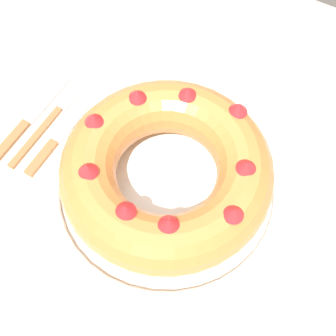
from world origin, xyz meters
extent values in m
plane|color=#4C4742|center=(0.00, 0.00, 0.00)|extent=(8.00, 8.00, 0.00)
cube|color=beige|center=(0.00, 0.00, 0.74)|extent=(1.49, 1.05, 0.03)
cylinder|color=brown|center=(-0.67, 0.46, 0.36)|extent=(0.06, 0.06, 0.73)
cylinder|color=white|center=(0.02, 0.00, 0.76)|extent=(0.34, 0.34, 0.01)
torus|color=white|center=(0.02, 0.00, 0.77)|extent=(0.36, 0.36, 0.01)
torus|color=#C67538|center=(0.02, 0.00, 0.82)|extent=(0.32, 0.32, 0.08)
cone|color=red|center=(0.14, -0.03, 0.87)|extent=(0.04, 0.04, 0.02)
cone|color=red|center=(0.12, 0.04, 0.87)|extent=(0.04, 0.04, 0.02)
cone|color=red|center=(0.07, 0.12, 0.87)|extent=(0.03, 0.03, 0.02)
cone|color=red|center=(-0.01, 0.11, 0.87)|extent=(0.04, 0.04, 0.02)
cone|color=red|center=(-0.07, 0.07, 0.87)|extent=(0.03, 0.03, 0.02)
cone|color=red|center=(-0.10, 0.00, 0.87)|extent=(0.04, 0.04, 0.02)
cone|color=red|center=(-0.07, -0.07, 0.87)|extent=(0.04, 0.04, 0.02)
cone|color=red|center=(0.01, -0.10, 0.87)|extent=(0.04, 0.04, 0.02)
cone|color=red|center=(0.07, -0.09, 0.87)|extent=(0.04, 0.04, 0.02)
cube|color=#936038|center=(-0.23, -0.02, 0.76)|extent=(0.01, 0.14, 0.01)
cube|color=silver|center=(-0.23, 0.07, 0.76)|extent=(0.02, 0.05, 0.01)
cube|color=#936038|center=(-0.26, -0.05, 0.76)|extent=(0.02, 0.09, 0.01)
cube|color=silver|center=(-0.26, 0.05, 0.76)|extent=(0.02, 0.11, 0.00)
cube|color=#936038|center=(-0.19, -0.05, 0.76)|extent=(0.02, 0.07, 0.01)
cube|color=silver|center=(-0.19, 0.03, 0.76)|extent=(0.02, 0.09, 0.00)
cylinder|color=white|center=(0.06, 0.34, 0.77)|extent=(0.18, 0.18, 0.03)
camera|label=1|loc=(0.18, -0.29, 1.43)|focal=50.00mm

